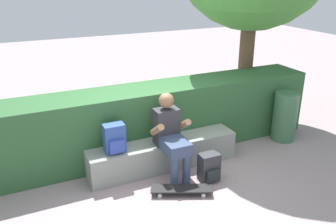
{
  "coord_description": "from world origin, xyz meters",
  "views": [
    {
      "loc": [
        -1.86,
        -3.91,
        2.71
      ],
      "look_at": [
        0.16,
        0.48,
        0.78
      ],
      "focal_mm": 37.72,
      "sensor_mm": 36.0,
      "label": 1
    }
  ],
  "objects_px": {
    "backpack_on_ground": "(209,167)",
    "bench_main": "(164,154)",
    "person_skater": "(171,134)",
    "skateboard_near_person": "(181,189)",
    "trash_bin": "(285,116)",
    "backpack_on_bench": "(114,139)"
  },
  "relations": [
    {
      "from": "backpack_on_ground",
      "to": "bench_main",
      "type": "bearing_deg",
      "value": 126.46
    },
    {
      "from": "person_skater",
      "to": "skateboard_near_person",
      "type": "bearing_deg",
      "value": -99.5
    },
    {
      "from": "bench_main",
      "to": "skateboard_near_person",
      "type": "bearing_deg",
      "value": -95.51
    },
    {
      "from": "skateboard_near_person",
      "to": "trash_bin",
      "type": "distance_m",
      "value": 2.47
    },
    {
      "from": "bench_main",
      "to": "backpack_on_bench",
      "type": "relative_size",
      "value": 5.59
    },
    {
      "from": "bench_main",
      "to": "skateboard_near_person",
      "type": "relative_size",
      "value": 2.75
    },
    {
      "from": "person_skater",
      "to": "skateboard_near_person",
      "type": "height_order",
      "value": "person_skater"
    },
    {
      "from": "skateboard_near_person",
      "to": "trash_bin",
      "type": "height_order",
      "value": "trash_bin"
    },
    {
      "from": "person_skater",
      "to": "backpack_on_ground",
      "type": "bearing_deg",
      "value": -42.59
    },
    {
      "from": "person_skater",
      "to": "backpack_on_ground",
      "type": "xyz_separation_m",
      "value": [
        0.41,
        -0.38,
        -0.43
      ]
    },
    {
      "from": "bench_main",
      "to": "trash_bin",
      "type": "bearing_deg",
      "value": 0.14
    },
    {
      "from": "backpack_on_ground",
      "to": "trash_bin",
      "type": "relative_size",
      "value": 0.47
    },
    {
      "from": "skateboard_near_person",
      "to": "backpack_on_ground",
      "type": "height_order",
      "value": "backpack_on_ground"
    },
    {
      "from": "backpack_on_bench",
      "to": "bench_main",
      "type": "bearing_deg",
      "value": 0.74
    },
    {
      "from": "bench_main",
      "to": "skateboard_near_person",
      "type": "xyz_separation_m",
      "value": [
        -0.07,
        -0.73,
        -0.14
      ]
    },
    {
      "from": "bench_main",
      "to": "trash_bin",
      "type": "relative_size",
      "value": 2.65
    },
    {
      "from": "trash_bin",
      "to": "backpack_on_bench",
      "type": "bearing_deg",
      "value": -179.71
    },
    {
      "from": "bench_main",
      "to": "person_skater",
      "type": "xyz_separation_m",
      "value": [
        0.02,
        -0.2,
        0.42
      ]
    },
    {
      "from": "bench_main",
      "to": "backpack_on_ground",
      "type": "xyz_separation_m",
      "value": [
        0.43,
        -0.58,
        -0.02
      ]
    },
    {
      "from": "bench_main",
      "to": "backpack_on_bench",
      "type": "bearing_deg",
      "value": -179.26
    },
    {
      "from": "skateboard_near_person",
      "to": "backpack_on_ground",
      "type": "xyz_separation_m",
      "value": [
        0.5,
        0.14,
        0.12
      ]
    },
    {
      "from": "skateboard_near_person",
      "to": "person_skater",
      "type": "bearing_deg",
      "value": 80.5
    }
  ]
}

